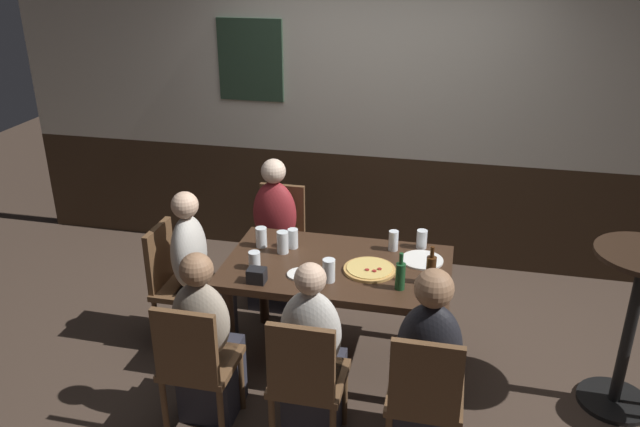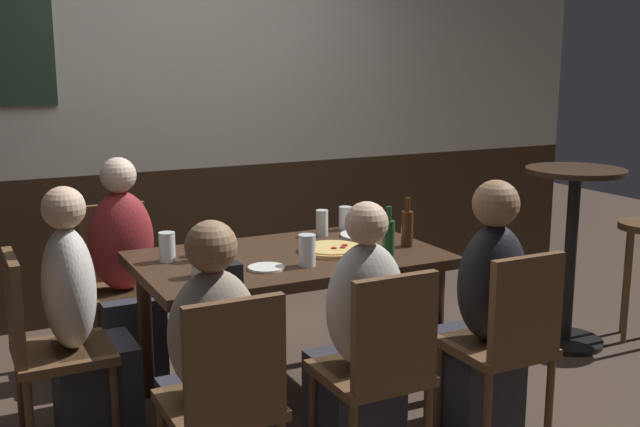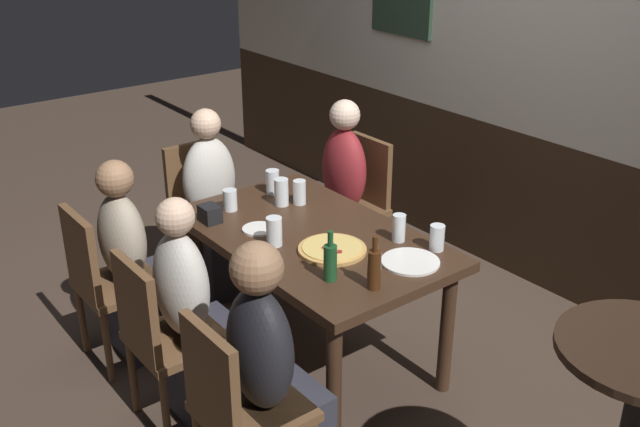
% 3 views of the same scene
% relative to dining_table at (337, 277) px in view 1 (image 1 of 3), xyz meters
% --- Properties ---
extents(ground_plane, '(12.00, 12.00, 0.00)m').
position_rel_dining_table_xyz_m(ground_plane, '(0.00, 0.00, -0.65)').
color(ground_plane, '#423328').
extents(wall_back, '(6.40, 0.13, 2.60)m').
position_rel_dining_table_xyz_m(wall_back, '(-0.01, 1.65, 0.65)').
color(wall_back, '#332316').
rests_on(wall_back, ground_plane).
extents(dining_table, '(1.44, 0.87, 0.74)m').
position_rel_dining_table_xyz_m(dining_table, '(0.00, 0.00, 0.00)').
color(dining_table, '#382316').
rests_on(dining_table, ground_plane).
extents(chair_left_far, '(0.40, 0.40, 0.88)m').
position_rel_dining_table_xyz_m(chair_left_far, '(-0.64, 0.85, -0.15)').
color(chair_left_far, brown).
rests_on(chair_left_far, ground_plane).
extents(chair_mid_near, '(0.40, 0.40, 0.88)m').
position_rel_dining_table_xyz_m(chair_mid_near, '(0.00, -0.85, -0.15)').
color(chair_mid_near, brown).
rests_on(chair_mid_near, ground_plane).
extents(chair_right_near, '(0.40, 0.40, 0.88)m').
position_rel_dining_table_xyz_m(chair_right_near, '(0.64, -0.85, -0.15)').
color(chair_right_near, brown).
rests_on(chair_right_near, ground_plane).
extents(chair_left_near, '(0.40, 0.40, 0.88)m').
position_rel_dining_table_xyz_m(chair_left_near, '(-0.64, -0.85, -0.15)').
color(chair_left_near, brown).
rests_on(chair_left_near, ground_plane).
extents(chair_head_west, '(0.40, 0.40, 0.88)m').
position_rel_dining_table_xyz_m(chair_head_west, '(-1.14, 0.00, -0.15)').
color(chair_head_west, brown).
rests_on(chair_head_west, ground_plane).
extents(person_left_far, '(0.34, 0.37, 1.16)m').
position_rel_dining_table_xyz_m(person_left_far, '(-0.64, 0.69, -0.16)').
color(person_left_far, '#2D2D38').
rests_on(person_left_far, ground_plane).
extents(person_mid_near, '(0.34, 0.37, 1.12)m').
position_rel_dining_table_xyz_m(person_mid_near, '(0.00, -0.69, -0.18)').
color(person_mid_near, '#2D2D38').
rests_on(person_mid_near, ground_plane).
extents(person_right_near, '(0.34, 0.37, 1.16)m').
position_rel_dining_table_xyz_m(person_right_near, '(0.64, -0.69, -0.16)').
color(person_right_near, '#2D2D38').
rests_on(person_right_near, ground_plane).
extents(person_left_near, '(0.34, 0.37, 1.11)m').
position_rel_dining_table_xyz_m(person_left_near, '(-0.64, -0.69, -0.18)').
color(person_left_near, '#2D2D38').
rests_on(person_left_near, ground_plane).
extents(person_head_west, '(0.37, 0.34, 1.15)m').
position_rel_dining_table_xyz_m(person_head_west, '(-0.98, 0.00, -0.17)').
color(person_head_west, '#2D2D38').
rests_on(person_head_west, ground_plane).
extents(pizza, '(0.33, 0.33, 0.03)m').
position_rel_dining_table_xyz_m(pizza, '(0.21, -0.04, 0.10)').
color(pizza, tan).
rests_on(pizza, dining_table).
extents(highball_clear, '(0.08, 0.08, 0.15)m').
position_rel_dining_table_xyz_m(highball_clear, '(-0.39, 0.09, 0.16)').
color(highball_clear, silver).
rests_on(highball_clear, dining_table).
extents(beer_glass_half, '(0.06, 0.06, 0.14)m').
position_rel_dining_table_xyz_m(beer_glass_half, '(0.32, 0.29, 0.16)').
color(beer_glass_half, silver).
rests_on(beer_glass_half, dining_table).
extents(pint_glass_stout, '(0.07, 0.07, 0.13)m').
position_rel_dining_table_xyz_m(pint_glass_stout, '(0.51, 0.36, 0.15)').
color(pint_glass_stout, silver).
rests_on(pint_glass_stout, dining_table).
extents(pint_glass_pale, '(0.08, 0.08, 0.14)m').
position_rel_dining_table_xyz_m(pint_glass_pale, '(-0.55, 0.14, 0.15)').
color(pint_glass_pale, silver).
rests_on(pint_glass_pale, dining_table).
extents(pint_glass_amber, '(0.08, 0.08, 0.15)m').
position_rel_dining_table_xyz_m(pint_glass_amber, '(-0.01, -0.22, 0.15)').
color(pint_glass_amber, silver).
rests_on(pint_glass_amber, dining_table).
extents(tumbler_short, '(0.07, 0.07, 0.13)m').
position_rel_dining_table_xyz_m(tumbler_short, '(-0.34, 0.18, 0.15)').
color(tumbler_short, silver).
rests_on(tumbler_short, dining_table).
extents(beer_glass_tall, '(0.08, 0.08, 0.12)m').
position_rel_dining_table_xyz_m(beer_glass_tall, '(-0.50, -0.17, 0.14)').
color(beer_glass_tall, silver).
rests_on(beer_glass_tall, dining_table).
extents(beer_bottle_green, '(0.06, 0.06, 0.24)m').
position_rel_dining_table_xyz_m(beer_bottle_green, '(0.42, -0.22, 0.18)').
color(beer_bottle_green, '#194723').
rests_on(beer_bottle_green, dining_table).
extents(beer_bottle_brown, '(0.06, 0.06, 0.25)m').
position_rel_dining_table_xyz_m(beer_bottle_brown, '(0.60, -0.12, 0.19)').
color(beer_bottle_brown, '#42230F').
rests_on(beer_bottle_brown, dining_table).
extents(plate_white_large, '(0.27, 0.27, 0.01)m').
position_rel_dining_table_xyz_m(plate_white_large, '(0.53, 0.17, 0.10)').
color(plate_white_large, white).
rests_on(plate_white_large, dining_table).
extents(plate_white_small, '(0.17, 0.17, 0.01)m').
position_rel_dining_table_xyz_m(plate_white_small, '(-0.20, -0.19, 0.10)').
color(plate_white_small, white).
rests_on(plate_white_small, dining_table).
extents(condiment_caddy, '(0.11, 0.09, 0.09)m').
position_rel_dining_table_xyz_m(condiment_caddy, '(-0.43, -0.33, 0.14)').
color(condiment_caddy, black).
rests_on(condiment_caddy, dining_table).
extents(side_bar_table, '(0.56, 0.56, 1.05)m').
position_rel_dining_table_xyz_m(side_bar_table, '(1.77, -0.05, -0.03)').
color(side_bar_table, black).
rests_on(side_bar_table, ground_plane).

